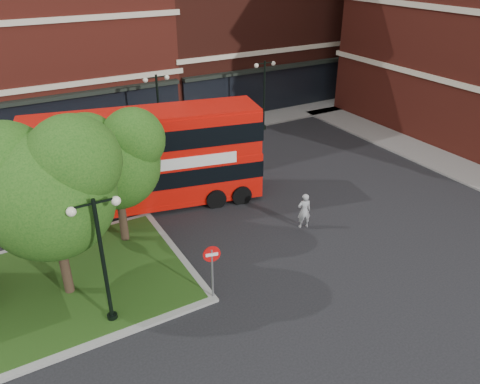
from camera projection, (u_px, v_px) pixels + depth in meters
ground at (247, 276)px, 19.15m from camera, size 120.00×120.00×0.00m
pavement_far at (124, 145)px, 31.80m from camera, size 44.00×3.00×0.12m
pavement_side at (467, 172)px, 27.94m from camera, size 3.00×28.00×0.12m
terrace_far_right at (246, 0)px, 40.06m from camera, size 18.00×12.00×16.00m
traffic_island at (27, 297)px, 17.89m from camera, size 12.60×7.60×0.15m
tree_island_west at (44, 183)px, 16.00m from camera, size 5.40×4.71×7.21m
tree_island_east at (112, 156)px, 19.49m from camera, size 4.46×3.90×6.29m
lamp_island at (102, 256)px, 15.57m from camera, size 1.72×0.36×5.00m
lamp_far_left at (159, 109)px, 29.86m from camera, size 1.72×0.36×5.00m
lamp_far_right at (264, 92)px, 33.39m from camera, size 1.72×0.36×5.00m
bus at (146, 154)px, 23.21m from camera, size 11.79×5.03×4.39m
woman at (304, 211)px, 22.13m from camera, size 0.75×0.59×1.79m
car_silver at (12, 158)px, 28.02m from camera, size 4.80×2.36×1.58m
car_white at (222, 121)px, 34.39m from camera, size 3.79×1.43×1.24m
no_entry_sign at (212, 262)px, 17.18m from camera, size 0.65×0.21×2.38m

